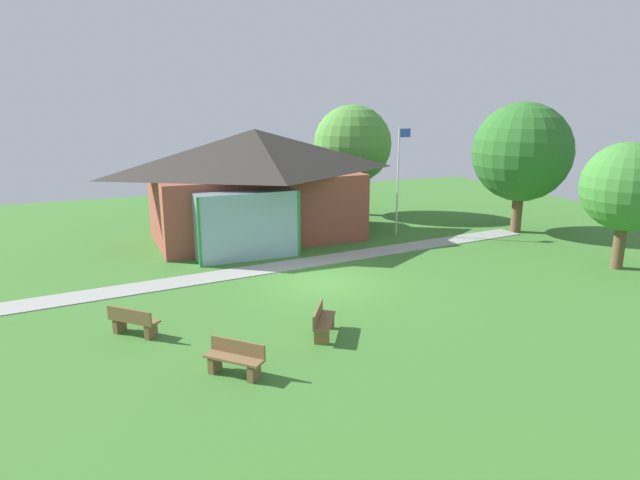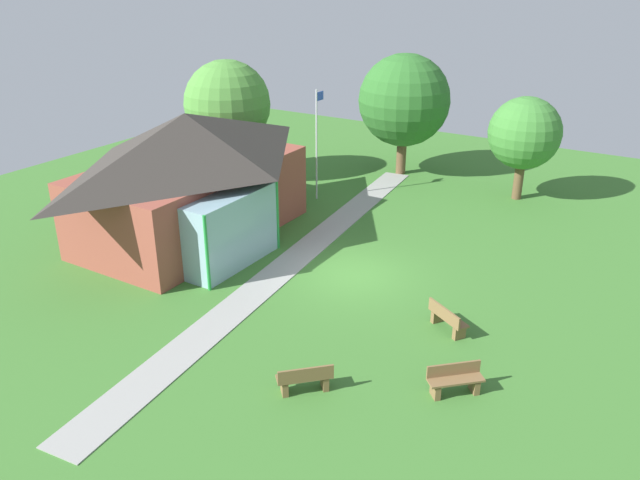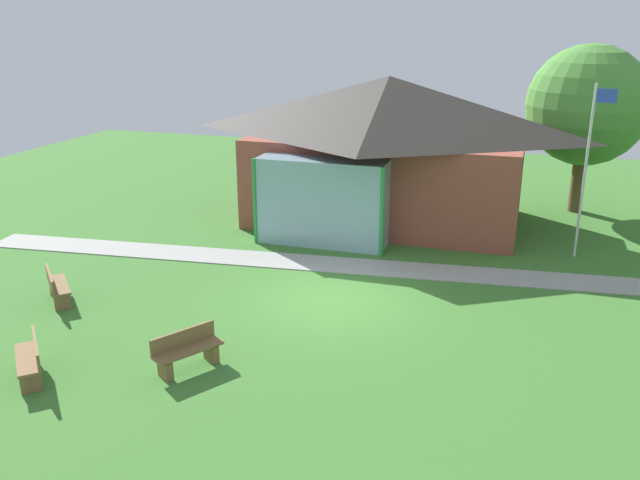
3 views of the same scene
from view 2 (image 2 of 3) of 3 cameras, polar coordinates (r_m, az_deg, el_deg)
ground_plane at (r=23.29m, az=2.93°, el=-3.11°), size 44.00×44.00×0.00m
pavilion at (r=26.13m, az=-11.57°, el=5.82°), size 10.29×7.03×5.14m
footpath at (r=24.46m, az=-2.25°, el=-1.68°), size 23.81×3.74×0.03m
flagpole at (r=29.93m, az=-0.28°, el=9.05°), size 0.64×0.08×5.27m
bench_front_left at (r=17.43m, az=12.10°, el=-12.30°), size 1.35×1.39×0.84m
bench_front_center at (r=20.07m, az=11.43°, el=-7.02°), size 1.16×1.51×0.84m
bench_mid_left at (r=17.11m, az=-1.37°, el=-12.47°), size 1.37×1.38×0.84m
tree_behind_pavilion_right at (r=32.96m, az=-8.38°, el=12.07°), size 4.38×4.38×6.19m
tree_east_hedge at (r=33.91m, az=7.63°, el=12.40°), size 4.78×4.78×6.37m
tree_far_east at (r=31.37m, az=18.02°, el=9.15°), size 3.39×3.39×4.94m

